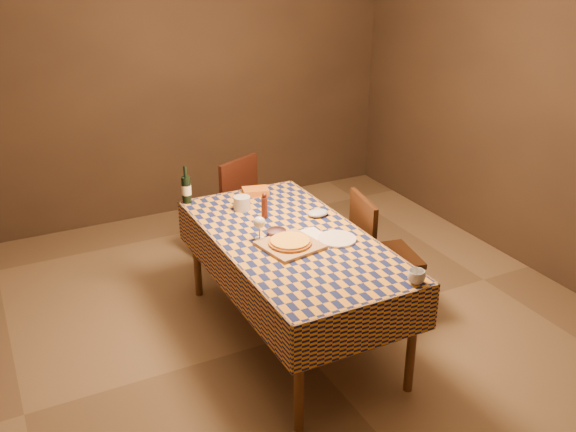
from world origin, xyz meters
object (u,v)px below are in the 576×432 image
Objects in this scene: chair_far at (229,203)px; chair_right at (377,250)px; dining_table at (291,248)px; wine_bottle at (186,189)px; bowl at (276,233)px; pizza at (290,242)px; cutting_board at (290,245)px; white_plate at (337,239)px.

chair_right is at bearing -64.19° from chair_far.
wine_bottle reaches higher than dining_table.
wine_bottle is (-0.34, 0.80, 0.08)m from bowl.
bowl is at bearing 175.00° from chair_right.
wine_bottle is (-0.34, 0.98, 0.07)m from pizza.
chair_far reaches higher than cutting_board.
wine_bottle reaches higher than pizza.
dining_table is 0.70m from chair_right.
wine_bottle is at bearing 122.41° from white_plate.
wine_bottle is 0.30× the size of chair_far.
bowl is 0.46× the size of wine_bottle.
dining_table is 1.98× the size of chair_right.
pizza is 0.38× the size of chair_right.
cutting_board is 2.64× the size of bowl.
chair_right reaches higher than white_plate.
dining_table is at bearing 58.94° from cutting_board.
white_plate is 1.46m from chair_far.
chair_right is at bearing 8.90° from cutting_board.
white_plate is at bearing -9.14° from cutting_board.
wine_bottle is (-0.34, 0.98, 0.09)m from cutting_board.
chair_right is at bearing -0.23° from dining_table.
white_plate is (0.66, -1.04, -0.10)m from wine_bottle.
white_plate is at bearing -158.87° from chair_right.
cutting_board is 0.95× the size of pizza.
wine_bottle reaches higher than white_plate.
pizza is at bearing 170.86° from white_plate.
dining_table is at bearing -93.06° from chair_far.
pizza is 1.44× the size of white_plate.
chair_far is (0.14, 1.38, -0.28)m from pizza.
bowl is 0.80m from chair_right.
chair_right is (0.75, -0.07, -0.27)m from bowl.
white_plate is (0.31, -0.05, -0.03)m from pizza.
bowl is 0.40m from white_plate.
bowl is at bearing -67.17° from wine_bottle.
pizza reaches higher than dining_table.
cutting_board is 0.36× the size of chair_right.
pizza is 2.79× the size of bowl.
bowl is at bearing 91.59° from cutting_board.
bowl is 0.52× the size of white_plate.
dining_table is 0.14m from bowl.
dining_table is 5.44× the size of cutting_board.
bowl is (-0.01, 0.18, -0.01)m from pizza.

